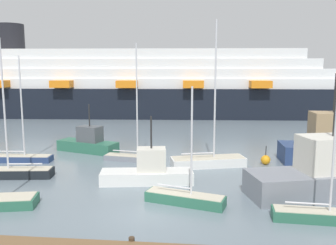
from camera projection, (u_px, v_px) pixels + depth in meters
ground_plane at (147, 215)px, 17.95m from camera, size 600.00×600.00×0.00m
sailboat_0 at (321, 214)px, 17.14m from camera, size 4.69×1.34×6.96m
sailboat_1 at (20, 156)px, 28.29m from camera, size 5.16×1.45×8.36m
sailboat_2 at (208, 160)px, 26.88m from camera, size 5.84×3.02×10.88m
sailboat_4 at (185, 197)px, 19.38m from camera, size 4.54×2.30×6.44m
sailboat_5 at (133, 155)px, 28.48m from camera, size 4.83×1.84×9.32m
sailboat_6 at (14, 171)px, 24.14m from camera, size 5.22×1.88×9.35m
fishing_boat_0 at (326, 174)px, 20.55m from camera, size 9.30×5.00×6.64m
fishing_boat_1 at (335, 145)px, 27.83m from camera, size 8.65×2.93×7.02m
fishing_boat_2 at (88, 143)px, 31.63m from camera, size 5.86×3.48×4.28m
fishing_boat_3 at (148, 171)px, 22.94m from camera, size 6.14×2.52×4.38m
channel_buoy_2 at (266, 160)px, 27.42m from camera, size 0.73×0.73×1.46m
cruise_ship at (103, 86)px, 56.86m from camera, size 81.86×16.53×14.40m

